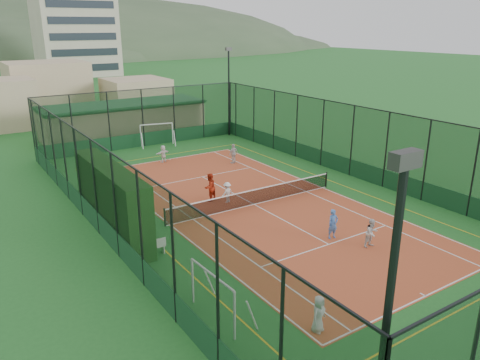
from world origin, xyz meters
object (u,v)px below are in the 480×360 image
Objects in this scene: futsal_goal_far at (157,135)px; child_far_left at (227,192)px; apartment_tower at (72,0)px; futsal_goal_near at (212,297)px; white_bench at (149,247)px; child_far_back at (163,154)px; clubhouse at (124,119)px; child_near_right at (372,233)px; coach at (210,187)px; floodlight_sw at (382,358)px; child_near_mid at (333,224)px; child_near_left at (319,314)px; child_far_right at (234,154)px; floodlight_ne at (229,92)px.

child_far_left is at bearing -85.53° from futsal_goal_far.
apartment_tower is 10.42× the size of futsal_goal_near.
white_bench is at bearing 18.92° from child_far_left.
child_far_left is at bearing 71.28° from child_far_back.
apartment_tower is (12.00, 60.00, 13.43)m from clubhouse.
child_near_right is 0.83× the size of coach.
floodlight_sw is at bearing 58.01° from child_far_back.
child_near_mid is 1.15× the size of child_far_back.
child_far_left is at bearing -36.83° from futsal_goal_near.
floodlight_sw is 5.77× the size of child_near_right.
child_near_mid is (5.74, 5.25, 0.08)m from child_near_left.
child_near_left is (-5.08, -33.19, -0.88)m from clubhouse.
clubhouse is 11.08× the size of child_near_left.
clubhouse is at bearing 61.63° from child_near_left.
child_far_right is at bearing 45.87° from child_near_left.
child_far_right is at bearing -119.98° from floodlight_ne.
floodlight_sw is 5.40× the size of child_near_mid.
apartment_tower is 20.98× the size of child_near_right.
child_near_left is 7.50m from child_near_right.
futsal_goal_near is 12.15m from coach.
futsal_goal_far is 22.65m from child_near_mid.
floodlight_sw is at bearing 172.01° from futsal_goal_near.
futsal_goal_far is at bearing -99.48° from apartment_tower.
clubhouse is 8.78× the size of coach.
futsal_goal_near is 1.66× the size of coach.
child_near_mid is at bearing -97.35° from apartment_tower.
child_far_back is (7.90, 28.01, -3.45)m from floodlight_sw.
child_near_right is at bearing -86.91° from futsal_goal_near.
futsal_goal_near is at bearing -87.51° from white_bench.
child_far_right is (-8.31, -73.90, -14.22)m from apartment_tower.
apartment_tower is at bearing 79.61° from white_bench.
clubhouse is at bearing -88.80° from child_far_right.
futsal_goal_far reaches higher than child_far_back.
child_near_right is at bearing -76.29° from futsal_goal_far.
floodlight_sw and floodlight_ne have the same top height.
child_near_mid is at bearing 22.81° from child_near_left.
futsal_goal_far is 2.15× the size of child_near_left.
child_far_left is 1.12m from coach.
child_far_back is (7.10, 14.09, 0.25)m from white_bench.
clubhouse is 62.64m from apartment_tower.
child_near_mid is 1.21× the size of child_far_left.
apartment_tower is (3.40, 65.40, 10.88)m from floodlight_ne.
floodlight_sw is 39.63m from clubhouse.
apartment_tower reaches higher than child_near_mid.
child_far_right is at bearing 45.91° from white_bench.
futsal_goal_near reaches higher than white_bench.
floodlight_sw is 5.42× the size of white_bench.
child_near_left is 21.20m from child_far_right.
apartment_tower is 23.64× the size of child_far_left.
clubhouse is 20.85m from child_far_left.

